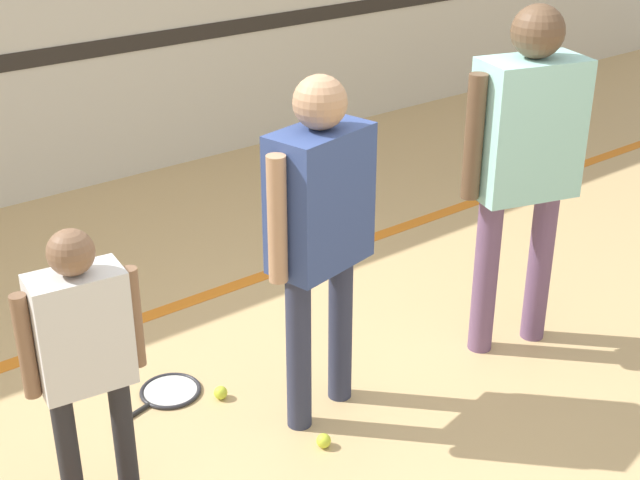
# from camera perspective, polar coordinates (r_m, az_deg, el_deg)

# --- Properties ---
(ground_plane) EXTENTS (16.00, 16.00, 0.00)m
(ground_plane) POSITION_cam_1_polar(r_m,az_deg,el_deg) (4.30, 0.88, -10.66)
(ground_plane) COLOR tan
(floor_stripe) EXTENTS (14.40, 0.10, 0.01)m
(floor_stripe) POSITION_cam_1_polar(r_m,az_deg,el_deg) (5.22, -8.20, -3.86)
(floor_stripe) COLOR orange
(floor_stripe) RESTS_ON ground_plane
(person_instructor) EXTENTS (0.60, 0.33, 1.61)m
(person_instructor) POSITION_cam_1_polar(r_m,az_deg,el_deg) (3.79, 0.00, 1.51)
(person_instructor) COLOR #2D334C
(person_instructor) RESTS_ON ground_plane
(person_student_left) EXTENTS (0.46, 0.23, 1.23)m
(person_student_left) POSITION_cam_1_polar(r_m,az_deg,el_deg) (3.44, -14.92, -6.50)
(person_student_left) COLOR #232328
(person_student_left) RESTS_ON ground_plane
(person_student_right) EXTENTS (0.65, 0.41, 1.78)m
(person_student_right) POSITION_cam_1_polar(r_m,az_deg,el_deg) (4.42, 13.04, 5.84)
(person_student_right) COLOR #6B4C70
(person_student_right) RESTS_ON ground_plane
(racket_spare_on_floor) EXTENTS (0.54, 0.37, 0.03)m
(racket_spare_on_floor) POSITION_cam_1_polar(r_m,az_deg,el_deg) (4.44, -9.72, -9.60)
(racket_spare_on_floor) COLOR #28282D
(racket_spare_on_floor) RESTS_ON ground_plane
(tennis_ball_near_instructor) EXTENTS (0.07, 0.07, 0.07)m
(tennis_ball_near_instructor) POSITION_cam_1_polar(r_m,az_deg,el_deg) (4.05, 0.23, -12.73)
(tennis_ball_near_instructor) COLOR #CCE038
(tennis_ball_near_instructor) RESTS_ON ground_plane
(tennis_ball_by_spare_racket) EXTENTS (0.07, 0.07, 0.07)m
(tennis_ball_by_spare_racket) POSITION_cam_1_polar(r_m,az_deg,el_deg) (4.37, -6.38, -9.69)
(tennis_ball_by_spare_racket) COLOR #CCE038
(tennis_ball_by_spare_racket) RESTS_ON ground_plane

